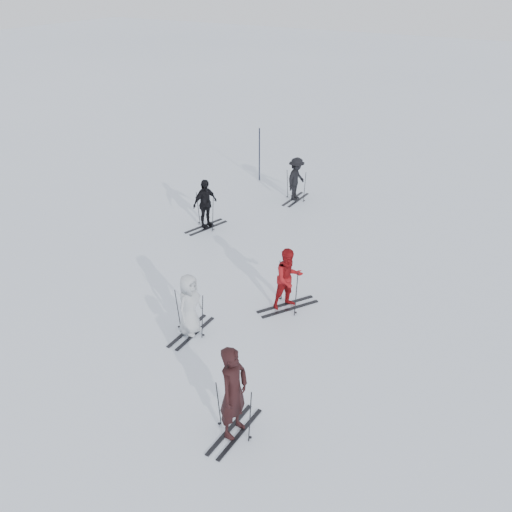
{
  "coord_description": "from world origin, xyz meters",
  "views": [
    {
      "loc": [
        6.82,
        -10.64,
        8.08
      ],
      "look_at": [
        0.0,
        1.0,
        1.0
      ],
      "focal_mm": 40.0,
      "sensor_mm": 36.0,
      "label": 1
    }
  ],
  "objects_px": {
    "skier_uphill_left": "(205,204)",
    "skier_uphill_far": "(296,180)",
    "skier_grey": "(189,305)",
    "piste_marker": "(259,155)",
    "skier_near_dark": "(234,393)",
    "skier_red": "(289,280)"
  },
  "relations": [
    {
      "from": "skier_near_dark",
      "to": "skier_red",
      "type": "xyz_separation_m",
      "value": [
        -1.17,
        4.44,
        -0.14
      ]
    },
    {
      "from": "skier_near_dark",
      "to": "piste_marker",
      "type": "bearing_deg",
      "value": 28.55
    },
    {
      "from": "skier_uphill_left",
      "to": "skier_uphill_far",
      "type": "height_order",
      "value": "skier_uphill_left"
    },
    {
      "from": "skier_grey",
      "to": "piste_marker",
      "type": "relative_size",
      "value": 0.72
    },
    {
      "from": "skier_grey",
      "to": "skier_uphill_left",
      "type": "distance_m",
      "value": 6.09
    },
    {
      "from": "skier_red",
      "to": "skier_grey",
      "type": "height_order",
      "value": "skier_red"
    },
    {
      "from": "skier_uphill_left",
      "to": "piste_marker",
      "type": "relative_size",
      "value": 0.77
    },
    {
      "from": "skier_uphill_left",
      "to": "piste_marker",
      "type": "height_order",
      "value": "piste_marker"
    },
    {
      "from": "piste_marker",
      "to": "skier_near_dark",
      "type": "bearing_deg",
      "value": -61.86
    },
    {
      "from": "skier_uphill_far",
      "to": "skier_near_dark",
      "type": "bearing_deg",
      "value": -158.27
    },
    {
      "from": "skier_near_dark",
      "to": "skier_uphill_far",
      "type": "distance_m",
      "value": 12.0
    },
    {
      "from": "skier_near_dark",
      "to": "skier_uphill_far",
      "type": "height_order",
      "value": "skier_near_dark"
    },
    {
      "from": "skier_red",
      "to": "skier_uphill_far",
      "type": "bearing_deg",
      "value": 56.91
    },
    {
      "from": "skier_uphill_left",
      "to": "skier_uphill_far",
      "type": "distance_m",
      "value": 4.02
    },
    {
      "from": "skier_near_dark",
      "to": "skier_uphill_left",
      "type": "relative_size",
      "value": 1.16
    },
    {
      "from": "skier_near_dark",
      "to": "piste_marker",
      "type": "height_order",
      "value": "piste_marker"
    },
    {
      "from": "skier_grey",
      "to": "piste_marker",
      "type": "height_order",
      "value": "piste_marker"
    },
    {
      "from": "piste_marker",
      "to": "skier_uphill_far",
      "type": "bearing_deg",
      "value": -27.08
    },
    {
      "from": "skier_near_dark",
      "to": "skier_uphill_far",
      "type": "relative_size",
      "value": 1.21
    },
    {
      "from": "skier_red",
      "to": "skier_uphill_left",
      "type": "relative_size",
      "value": 0.99
    },
    {
      "from": "skier_near_dark",
      "to": "skier_uphill_left",
      "type": "bearing_deg",
      "value": 38.53
    },
    {
      "from": "skier_grey",
      "to": "skier_uphill_left",
      "type": "xyz_separation_m",
      "value": [
        -3.18,
        5.2,
        0.06
      ]
    }
  ]
}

